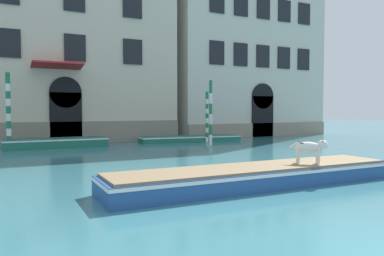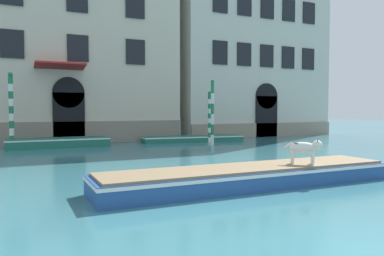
{
  "view_description": "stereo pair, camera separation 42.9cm",
  "coord_description": "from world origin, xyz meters",
  "px_view_note": "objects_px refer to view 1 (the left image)",
  "views": [
    {
      "loc": [
        -5.08,
        -3.02,
        2.08
      ],
      "look_at": [
        2.74,
        12.69,
        1.2
      ],
      "focal_mm": 35.0,
      "sensor_mm": 36.0,
      "label": 1
    },
    {
      "loc": [
        -4.7,
        -3.21,
        2.08
      ],
      "look_at": [
        2.74,
        12.69,
        1.2
      ],
      "focal_mm": 35.0,
      "sensor_mm": 36.0,
      "label": 2
    }
  ],
  "objects_px": {
    "mooring_pole_0": "(207,117)",
    "mooring_pole_1": "(8,111)",
    "mooring_pole_2": "(211,112)",
    "dog_on_deck": "(311,148)",
    "boat_foreground": "(257,175)",
    "boat_moored_near_palazzo": "(56,143)",
    "boat_moored_far": "(190,138)"
  },
  "relations": [
    {
      "from": "mooring_pole_0",
      "to": "mooring_pole_1",
      "type": "bearing_deg",
      "value": 179.75
    },
    {
      "from": "mooring_pole_1",
      "to": "mooring_pole_2",
      "type": "relative_size",
      "value": 1.04
    },
    {
      "from": "dog_on_deck",
      "to": "mooring_pole_1",
      "type": "bearing_deg",
      "value": 160.18
    },
    {
      "from": "mooring_pole_2",
      "to": "dog_on_deck",
      "type": "bearing_deg",
      "value": -105.06
    },
    {
      "from": "dog_on_deck",
      "to": "mooring_pole_2",
      "type": "xyz_separation_m",
      "value": [
        2.98,
        11.07,
        0.91
      ]
    },
    {
      "from": "dog_on_deck",
      "to": "boat_foreground",
      "type": "bearing_deg",
      "value": -151.5
    },
    {
      "from": "dog_on_deck",
      "to": "mooring_pole_2",
      "type": "bearing_deg",
      "value": 114.8
    },
    {
      "from": "boat_moored_near_palazzo",
      "to": "mooring_pole_1",
      "type": "distance_m",
      "value": 2.96
    },
    {
      "from": "boat_moored_near_palazzo",
      "to": "mooring_pole_1",
      "type": "height_order",
      "value": "mooring_pole_1"
    },
    {
      "from": "boat_moored_near_palazzo",
      "to": "mooring_pole_2",
      "type": "height_order",
      "value": "mooring_pole_2"
    },
    {
      "from": "mooring_pole_0",
      "to": "dog_on_deck",
      "type": "bearing_deg",
      "value": -106.15
    },
    {
      "from": "boat_foreground",
      "to": "dog_on_deck",
      "type": "distance_m",
      "value": 1.79
    },
    {
      "from": "dog_on_deck",
      "to": "boat_moored_near_palazzo",
      "type": "relative_size",
      "value": 0.16
    },
    {
      "from": "boat_moored_near_palazzo",
      "to": "mooring_pole_0",
      "type": "bearing_deg",
      "value": -5.3
    },
    {
      "from": "boat_moored_far",
      "to": "dog_on_deck",
      "type": "bearing_deg",
      "value": -96.08
    },
    {
      "from": "mooring_pole_0",
      "to": "mooring_pole_2",
      "type": "distance_m",
      "value": 1.98
    },
    {
      "from": "boat_foreground",
      "to": "boat_moored_near_palazzo",
      "type": "bearing_deg",
      "value": 105.47
    },
    {
      "from": "boat_foreground",
      "to": "mooring_pole_0",
      "type": "relative_size",
      "value": 2.66
    },
    {
      "from": "mooring_pole_0",
      "to": "boat_moored_near_palazzo",
      "type": "bearing_deg",
      "value": 175.5
    },
    {
      "from": "boat_foreground",
      "to": "mooring_pole_2",
      "type": "height_order",
      "value": "mooring_pole_2"
    },
    {
      "from": "boat_moored_near_palazzo",
      "to": "dog_on_deck",
      "type": "bearing_deg",
      "value": -69.67
    },
    {
      "from": "boat_moored_far",
      "to": "mooring_pole_1",
      "type": "height_order",
      "value": "mooring_pole_1"
    },
    {
      "from": "mooring_pole_0",
      "to": "mooring_pole_1",
      "type": "height_order",
      "value": "mooring_pole_1"
    },
    {
      "from": "boat_foreground",
      "to": "mooring_pole_2",
      "type": "relative_size",
      "value": 2.25
    },
    {
      "from": "mooring_pole_0",
      "to": "mooring_pole_2",
      "type": "bearing_deg",
      "value": -112.58
    },
    {
      "from": "boat_moored_far",
      "to": "boat_moored_near_palazzo",
      "type": "bearing_deg",
      "value": -173.11
    },
    {
      "from": "mooring_pole_0",
      "to": "boat_foreground",
      "type": "bearing_deg",
      "value": -113.04
    },
    {
      "from": "boat_moored_far",
      "to": "mooring_pole_1",
      "type": "distance_m",
      "value": 10.69
    },
    {
      "from": "boat_foreground",
      "to": "boat_moored_far",
      "type": "bearing_deg",
      "value": 71.3
    },
    {
      "from": "boat_foreground",
      "to": "mooring_pole_1",
      "type": "distance_m",
      "value": 14.04
    },
    {
      "from": "boat_moored_near_palazzo",
      "to": "mooring_pole_0",
      "type": "relative_size",
      "value": 1.68
    },
    {
      "from": "boat_foreground",
      "to": "mooring_pole_1",
      "type": "relative_size",
      "value": 2.16
    }
  ]
}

